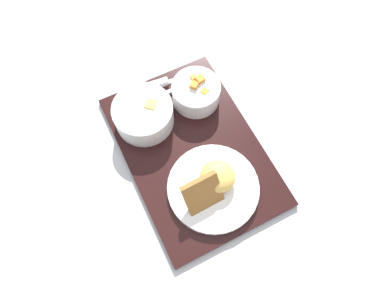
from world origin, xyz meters
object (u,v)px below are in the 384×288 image
(plate_main, at_px, (213,186))
(bowl_salad, at_px, (196,92))
(bowl_soup, at_px, (143,114))
(spoon, at_px, (172,91))
(knife, at_px, (161,83))

(plate_main, bearing_deg, bowl_salad, 154.17)
(bowl_salad, bearing_deg, bowl_soup, -98.33)
(plate_main, xyz_separation_m, spoon, (-0.26, 0.06, -0.01))
(bowl_soup, distance_m, knife, 0.11)
(bowl_soup, relative_size, knife, 0.87)
(bowl_salad, distance_m, spoon, 0.07)
(bowl_soup, height_order, spoon, bowl_soup)
(plate_main, distance_m, knife, 0.30)
(spoon, bearing_deg, bowl_salad, -46.95)
(bowl_salad, relative_size, plate_main, 0.58)
(bowl_salad, xyz_separation_m, spoon, (-0.05, -0.04, -0.03))
(bowl_soup, height_order, knife, bowl_soup)
(bowl_salad, bearing_deg, spoon, -143.13)
(plate_main, relative_size, spoon, 1.23)
(plate_main, bearing_deg, bowl_soup, -171.62)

